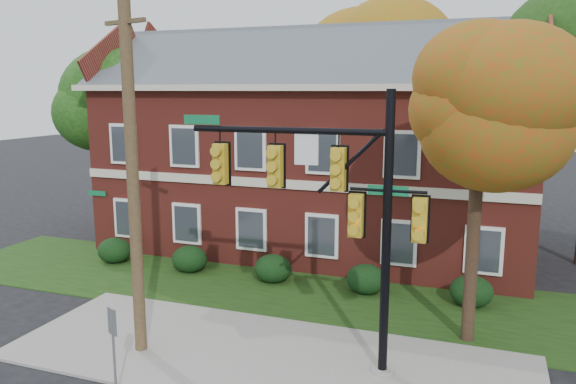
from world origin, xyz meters
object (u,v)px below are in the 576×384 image
(hedge_left, at_px, (190,259))
(tree_far_rear, at_px, (381,57))
(hedge_right, at_px, (366,279))
(tree_near_right, at_px, (490,104))
(tree_left_rear, at_px, (114,97))
(traffic_signal, at_px, (335,200))
(hedge_center, at_px, (273,269))
(apartment_building, at_px, (316,137))
(utility_pole, at_px, (133,179))
(hedge_far_left, at_px, (115,250))
(sign_post, at_px, (113,338))
(hedge_far_right, at_px, (471,291))

(hedge_left, relative_size, tree_far_rear, 0.12)
(hedge_right, distance_m, tree_near_right, 7.72)
(tree_left_rear, relative_size, traffic_signal, 1.26)
(hedge_center, relative_size, tree_far_rear, 0.12)
(apartment_building, height_order, utility_pole, apartment_building)
(apartment_building, distance_m, traffic_signal, 11.42)
(hedge_far_left, relative_size, sign_post, 0.63)
(sign_post, bearing_deg, utility_pole, 135.37)
(apartment_building, relative_size, hedge_right, 13.43)
(hedge_far_right, xyz_separation_m, tree_left_rear, (-16.73, 4.14, 6.16))
(hedge_right, bearing_deg, hedge_left, 180.00)
(utility_pole, bearing_deg, hedge_far_left, 147.39)
(hedge_far_left, distance_m, hedge_far_right, 14.00)
(hedge_center, height_order, traffic_signal, traffic_signal)
(hedge_far_left, distance_m, traffic_signal, 12.73)
(tree_far_rear, bearing_deg, utility_pole, -97.81)
(utility_pole, height_order, sign_post, utility_pole)
(apartment_building, xyz_separation_m, hedge_far_right, (7.00, -5.25, -4.46))
(tree_near_right, xyz_separation_m, tree_far_rear, (-5.88, 15.93, 2.17))
(tree_near_right, bearing_deg, utility_pole, -157.14)
(hedge_center, bearing_deg, traffic_signal, -55.24)
(hedge_right, bearing_deg, apartment_building, 123.67)
(sign_post, bearing_deg, traffic_signal, 61.11)
(hedge_center, distance_m, utility_pole, 7.83)
(traffic_signal, bearing_deg, hedge_center, 123.50)
(hedge_right, relative_size, hedge_far_right, 1.00)
(hedge_far_left, height_order, utility_pole, utility_pole)
(hedge_center, bearing_deg, hedge_far_right, 0.00)
(apartment_building, relative_size, utility_pole, 2.00)
(hedge_far_left, height_order, hedge_left, same)
(apartment_building, height_order, hedge_far_left, apartment_building)
(hedge_far_left, bearing_deg, tree_left_rear, 123.42)
(hedge_far_right, height_order, tree_far_rear, tree_far_rear)
(hedge_far_left, distance_m, hedge_left, 3.50)
(tree_far_rear, bearing_deg, hedge_far_left, -122.50)
(tree_left_rear, height_order, traffic_signal, tree_left_rear)
(tree_left_rear, bearing_deg, hedge_far_left, -56.58)
(sign_post, bearing_deg, tree_near_right, 61.61)
(hedge_center, height_order, hedge_far_right, same)
(hedge_far_left, distance_m, hedge_center, 7.00)
(tree_left_rear, relative_size, sign_post, 3.99)
(hedge_far_right, height_order, sign_post, sign_post)
(apartment_building, xyz_separation_m, traffic_signal, (3.81, -10.75, -0.60))
(utility_pole, relative_size, sign_post, 4.23)
(tree_left_rear, height_order, sign_post, tree_left_rear)
(hedge_right, relative_size, tree_near_right, 0.16)
(apartment_building, relative_size, tree_near_right, 2.19)
(utility_pole, bearing_deg, hedge_center, 94.35)
(hedge_left, bearing_deg, traffic_signal, -36.92)
(tree_near_right, bearing_deg, hedge_far_right, 94.52)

